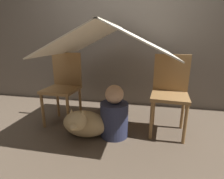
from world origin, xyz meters
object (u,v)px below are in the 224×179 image
chair_left (64,84)px  dog (84,123)px  person_front (114,115)px  chair_right (170,90)px

chair_left → dog: size_ratio=1.78×
dog → person_front: bearing=21.0°
chair_right → dog: 1.06m
chair_left → dog: 0.64m
chair_left → person_front: size_ratio=1.51×
chair_left → person_front: chair_left is taller
chair_right → dog: size_ratio=1.78×
chair_right → dog: (-0.93, -0.37, -0.33)m
chair_left → chair_right: bearing=2.7°
chair_left → dog: bearing=-40.5°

